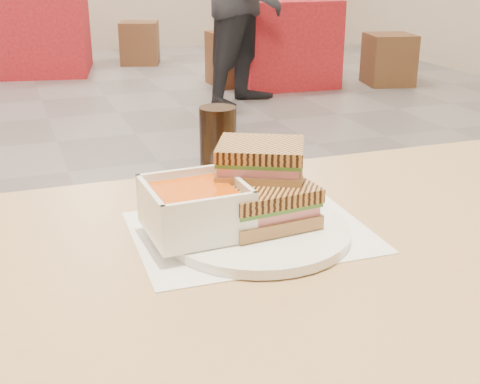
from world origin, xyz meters
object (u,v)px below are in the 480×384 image
object	(u,v)px
main_table	(302,317)
soup_bowl	(195,210)
bg_chair_1l	(234,59)
bg_chair_2l	(11,49)
bg_chair_2r	(140,43)
bg_table_2	(39,30)
plate	(258,231)
bg_table_1	(281,42)
panini_lower	(265,204)
bg_chair_1r	(389,59)
cola_glass	(218,146)

from	to	relation	value
main_table	soup_bowl	bearing A→B (deg)	154.65
bg_chair_1l	bg_chair_2l	distance (m)	2.27
main_table	bg_chair_2r	xyz separation A→B (m)	(1.03, 5.99, -0.42)
bg_table_2	bg_chair_1l	bearing A→B (deg)	-38.45
soup_bowl	bg_chair_2r	world-z (taller)	soup_bowl
bg_chair_1l	soup_bowl	bearing A→B (deg)	-110.71
bg_table_2	bg_chair_2r	world-z (taller)	bg_table_2
soup_bowl	bg_chair_2l	bearing A→B (deg)	91.06
plate	bg_chair_2r	bearing A→B (deg)	79.66
bg_chair_1l	bg_chair_2l	size ratio (longest dim) A/B	0.93
bg_table_1	bg_chair_2l	distance (m)	2.66
main_table	plate	distance (m)	0.14
bg_table_2	bg_table_1	bearing A→B (deg)	-34.30
main_table	bg_chair_1l	world-z (taller)	main_table
main_table	bg_table_1	size ratio (longest dim) A/B	1.38
main_table	soup_bowl	size ratio (longest dim) A/B	9.02
bg_table_2	panini_lower	bearing A→B (deg)	-90.64
bg_table_2	soup_bowl	bearing A→B (deg)	-91.64
panini_lower	bg_chair_1l	size ratio (longest dim) A/B	0.30
bg_table_2	bg_chair_1r	distance (m)	3.31
bg_table_1	bg_chair_2r	bearing A→B (deg)	122.55
plate	bg_chair_1l	size ratio (longest dim) A/B	0.57
plate	bg_chair_1r	xyz separation A→B (m)	(2.91, 4.09, -0.54)
bg_table_1	bg_chair_2r	distance (m)	1.76
plate	soup_bowl	xyz separation A→B (m)	(-0.09, 0.02, 0.04)
plate	cola_glass	distance (m)	0.24
plate	panini_lower	bearing A→B (deg)	30.08
main_table	soup_bowl	world-z (taller)	soup_bowl
bg_table_1	bg_chair_2l	xyz separation A→B (m)	(-2.22, 1.45, -0.15)
soup_bowl	bg_table_1	size ratio (longest dim) A/B	0.15
main_table	bg_chair_1r	bearing A→B (deg)	55.34
bg_chair_1l	bg_chair_2r	world-z (taller)	bg_chair_1l
cola_glass	bg_chair_1r	bearing A→B (deg)	53.17
soup_bowl	bg_table_2	distance (m)	5.79
soup_bowl	bg_chair_1l	world-z (taller)	soup_bowl
bg_chair_2r	bg_chair_1l	bearing A→B (deg)	-68.40
bg_table_1	bg_chair_2r	size ratio (longest dim) A/B	1.83
bg_table_1	bg_chair_1l	bearing A→B (deg)	166.26
panini_lower	bg_chair_2l	world-z (taller)	panini_lower
bg_chair_1r	bg_chair_2l	xyz separation A→B (m)	(-3.11, 1.82, -0.00)
bg_chair_1l	bg_chair_2l	bearing A→B (deg)	143.50
panini_lower	bg_chair_1r	world-z (taller)	panini_lower
plate	soup_bowl	size ratio (longest dim) A/B	1.93
bg_table_1	bg_chair_1r	size ratio (longest dim) A/B	1.90
panini_lower	bg_table_1	world-z (taller)	panini_lower
bg_table_2	bg_chair_1r	xyz separation A→B (m)	(2.83, -1.70, -0.18)
main_table	bg_chair_2l	world-z (taller)	main_table
main_table	bg_chair_1r	world-z (taller)	main_table
plate	soup_bowl	world-z (taller)	soup_bowl
bg_table_1	bg_chair_1r	bearing A→B (deg)	-22.75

